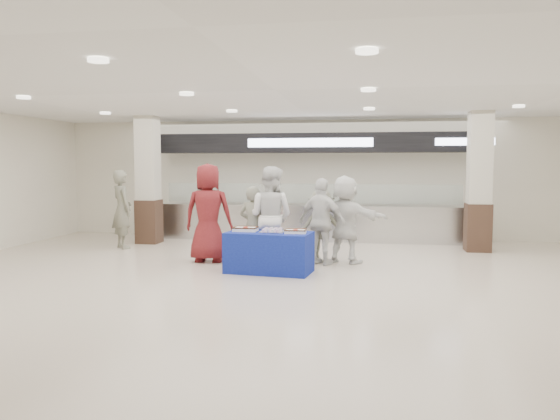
% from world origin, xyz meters
% --- Properties ---
extents(ground, '(14.00, 14.00, 0.00)m').
position_xyz_m(ground, '(0.00, 0.00, 0.00)').
color(ground, beige).
rests_on(ground, ground).
extents(serving_line, '(8.70, 0.85, 2.80)m').
position_xyz_m(serving_line, '(0.00, 5.40, 1.16)').
color(serving_line, '#B5B6BC').
rests_on(serving_line, ground).
extents(column_left, '(0.55, 0.55, 3.20)m').
position_xyz_m(column_left, '(-4.00, 4.20, 1.53)').
color(column_left, '#322017').
rests_on(column_left, ground).
extents(column_right, '(0.55, 0.55, 3.20)m').
position_xyz_m(column_right, '(4.00, 4.20, 1.53)').
color(column_right, '#322017').
rests_on(column_right, ground).
extents(display_table, '(1.63, 0.97, 0.75)m').
position_xyz_m(display_table, '(-0.28, 0.96, 0.38)').
color(display_table, navy).
rests_on(display_table, ground).
extents(sheet_cake_left, '(0.44, 0.34, 0.09)m').
position_xyz_m(sheet_cake_left, '(-0.75, 1.06, 0.80)').
color(sheet_cake_left, white).
rests_on(sheet_cake_left, display_table).
extents(sheet_cake_right, '(0.40, 0.32, 0.08)m').
position_xyz_m(sheet_cake_right, '(0.22, 0.90, 0.79)').
color(sheet_cake_right, white).
rests_on(sheet_cake_right, display_table).
extents(cupcake_tray, '(0.44, 0.33, 0.07)m').
position_xyz_m(cupcake_tray, '(-0.23, 0.98, 0.79)').
color(cupcake_tray, silver).
rests_on(cupcake_tray, display_table).
extents(civilian_maroon, '(1.02, 0.69, 2.02)m').
position_xyz_m(civilian_maroon, '(-1.71, 1.85, 1.01)').
color(civilian_maroon, maroon).
rests_on(civilian_maroon, ground).
extents(soldier_a, '(0.64, 0.49, 1.57)m').
position_xyz_m(soldier_a, '(-0.73, 1.60, 0.79)').
color(soldier_a, slate).
rests_on(soldier_a, ground).
extents(chef_tall, '(1.12, 0.98, 1.96)m').
position_xyz_m(chef_tall, '(-0.38, 1.60, 0.98)').
color(chef_tall, white).
rests_on(chef_tall, ground).
extents(chef_short, '(1.10, 0.80, 1.73)m').
position_xyz_m(chef_short, '(0.61, 1.91, 0.86)').
color(chef_short, white).
rests_on(chef_short, ground).
extents(soldier_b, '(1.05, 0.73, 1.49)m').
position_xyz_m(soldier_b, '(0.57, 2.15, 0.74)').
color(soldier_b, slate).
rests_on(soldier_b, ground).
extents(civilian_white, '(1.73, 1.09, 1.78)m').
position_xyz_m(civilian_white, '(1.06, 2.18, 0.89)').
color(civilian_white, white).
rests_on(civilian_white, ground).
extents(soldier_bg, '(0.80, 0.79, 1.86)m').
position_xyz_m(soldier_bg, '(-4.27, 3.27, 0.93)').
color(soldier_bg, slate).
rests_on(soldier_bg, ground).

